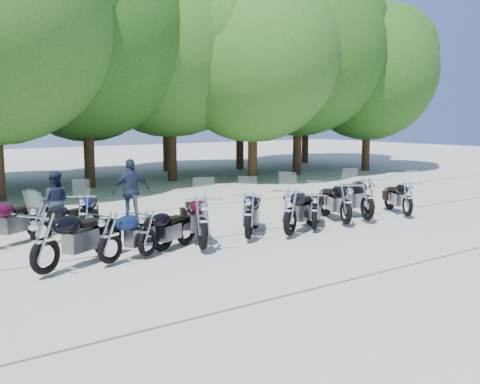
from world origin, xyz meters
TOP-DOWN VIEW (x-y plane):
  - ground at (0.00, 0.00)m, footprint 90.00×90.00m
  - tree_4 at (0.54, 13.09)m, footprint 9.13×9.13m
  - tree_5 at (4.61, 13.20)m, footprint 9.04×9.04m
  - tree_6 at (7.55, 10.82)m, footprint 8.00×8.00m
  - tree_7 at (11.20, 11.78)m, footprint 8.79×8.79m
  - tree_8 at (15.83, 11.20)m, footprint 7.53×7.53m
  - tree_12 at (1.80, 16.47)m, footprint 7.88×7.88m
  - tree_13 at (6.69, 17.47)m, footprint 8.31×8.31m
  - tree_14 at (10.68, 16.09)m, footprint 8.02×8.02m
  - tree_15 at (16.61, 17.02)m, footprint 9.67×9.67m
  - motorcycle_0 at (-5.28, 0.48)m, footprint 2.55×1.80m
  - motorcycle_1 at (-3.97, 0.51)m, footprint 2.31×1.42m
  - motorcycle_2 at (-3.08, 0.64)m, footprint 2.13×1.47m
  - motorcycle_3 at (-1.86, 0.37)m, footprint 1.73×2.66m
  - motorcycle_4 at (-0.37, 0.64)m, footprint 2.19×2.26m
  - motorcycle_5 at (0.70, 0.35)m, footprint 2.55×1.89m
  - motorcycle_6 at (1.70, 0.53)m, footprint 1.95×1.90m
  - motorcycle_7 at (2.92, 0.57)m, footprint 1.73×2.51m
  - motorcycle_8 at (3.83, 0.60)m, footprint 1.75×2.67m
  - motorcycle_9 at (5.35, 0.38)m, footprint 1.71×2.20m
  - motorcycle_11 at (-4.56, 3.12)m, footprint 2.12×1.31m
  - motorcycle_12 at (-3.45, 3.32)m, footprint 1.73×2.30m
  - rider_1 at (-3.71, 4.69)m, footprint 0.96×0.88m
  - rider_2 at (-1.53, 4.63)m, footprint 1.13×0.61m

SIDE VIEW (x-z plane):
  - ground at x=0.00m, z-range 0.00..0.00m
  - motorcycle_11 at x=-4.56m, z-range 0.00..1.15m
  - motorcycle_2 at x=-3.08m, z-range 0.00..1.16m
  - motorcycle_6 at x=1.70m, z-range 0.00..1.18m
  - motorcycle_9 at x=5.35m, z-range 0.00..1.23m
  - motorcycle_1 at x=-3.97m, z-range 0.00..1.25m
  - motorcycle_12 at x=-3.45m, z-range 0.00..1.28m
  - motorcycle_4 at x=-0.37m, z-range 0.00..1.36m
  - motorcycle_7 at x=2.92m, z-range 0.00..1.37m
  - motorcycle_0 at x=-5.28m, z-range 0.00..1.40m
  - motorcycle_5 at x=0.70m, z-range 0.00..1.41m
  - motorcycle_3 at x=-1.86m, z-range 0.00..1.45m
  - motorcycle_8 at x=3.83m, z-range 0.00..1.46m
  - rider_1 at x=-3.71m, z-range 0.00..1.61m
  - rider_2 at x=-1.53m, z-range 0.00..1.83m
  - tree_8 at x=15.83m, z-range 0.85..10.10m
  - tree_12 at x=1.80m, z-range 0.89..10.56m
  - tree_6 at x=7.55m, z-range 0.90..10.72m
  - tree_14 at x=10.68m, z-range 0.91..10.75m
  - tree_13 at x=6.69m, z-range 0.94..11.14m
  - tree_7 at x=11.20m, z-range 0.99..11.79m
  - tree_5 at x=4.61m, z-range 1.02..12.12m
  - tree_4 at x=0.54m, z-range 1.03..12.24m
  - tree_15 at x=16.61m, z-range 1.09..12.96m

